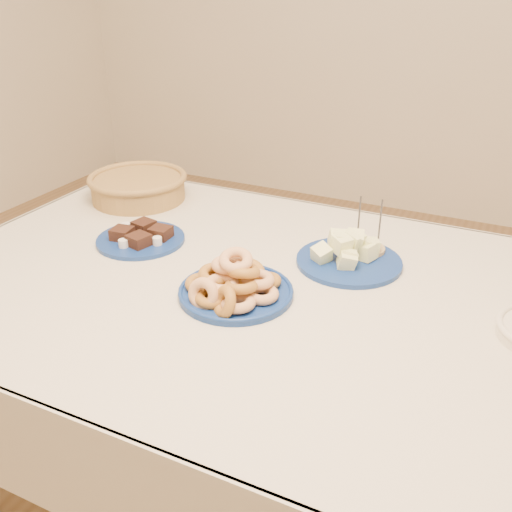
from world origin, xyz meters
name	(u,v)px	position (x,y,z in m)	size (l,w,h in m)	color
ground	(263,503)	(0.00, 0.00, 0.00)	(5.00, 5.00, 0.00)	brown
dining_table	(265,322)	(0.00, 0.00, 0.64)	(1.71, 1.11, 0.75)	brown
donut_platter	(234,285)	(-0.04, -0.08, 0.78)	(0.33, 0.33, 0.12)	navy
melon_plate	(349,254)	(0.15, 0.19, 0.78)	(0.27, 0.27, 0.09)	navy
brownie_plate	(141,237)	(-0.41, 0.07, 0.76)	(0.26, 0.26, 0.04)	navy
wicker_basket	(138,186)	(-0.61, 0.33, 0.80)	(0.37, 0.37, 0.08)	brown
candle_holder	(367,249)	(0.17, 0.26, 0.77)	(0.10, 0.10, 0.16)	tan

